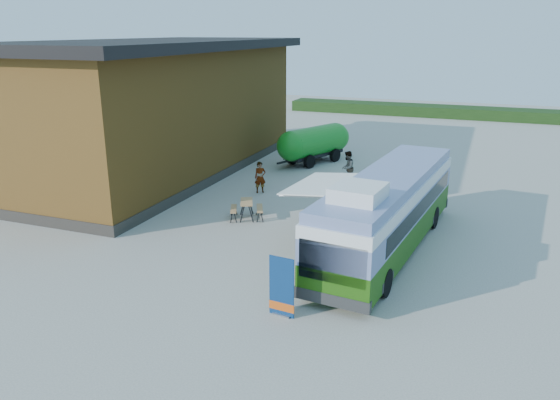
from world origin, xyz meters
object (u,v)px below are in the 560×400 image
at_px(bus, 388,209).
at_px(slurry_tanker, 314,142).
at_px(person_b, 347,168).
at_px(picnic_table, 247,206).
at_px(banner, 282,292).
at_px(person_a, 260,177).

bearing_deg(bus, slurry_tanker, 124.80).
distance_m(bus, slurry_tanker, 14.42).
xyz_separation_m(bus, slurry_tanker, (-6.89, 12.66, -0.33)).
distance_m(bus, person_b, 9.36).
height_order(picnic_table, slurry_tanker, slurry_tanker).
bearing_deg(slurry_tanker, person_b, -28.33).
bearing_deg(slurry_tanker, banner, -51.47).
bearing_deg(person_b, slurry_tanker, -136.82).
relative_size(bus, picnic_table, 6.32).
height_order(person_a, slurry_tanker, slurry_tanker).
xyz_separation_m(bus, picnic_table, (-6.45, 1.44, -1.05)).
distance_m(banner, picnic_table, 8.78).
bearing_deg(picnic_table, banner, -83.22).
relative_size(bus, slurry_tanker, 1.97).
height_order(picnic_table, person_b, person_b).
bearing_deg(person_a, picnic_table, -110.98).
height_order(bus, person_a, bus).
height_order(bus, banner, bus).
height_order(bus, slurry_tanker, bus).
distance_m(person_a, slurry_tanker, 7.29).
height_order(banner, person_a, banner).
relative_size(banner, person_a, 1.15).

